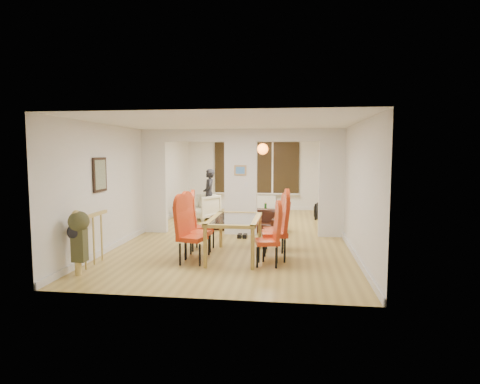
% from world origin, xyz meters
% --- Properties ---
extents(floor, '(5.00, 9.00, 0.01)m').
position_xyz_m(floor, '(0.00, 0.00, 0.00)').
color(floor, '#B39548').
rests_on(floor, ground).
extents(room_walls, '(5.00, 9.00, 2.60)m').
position_xyz_m(room_walls, '(0.00, 0.00, 1.30)').
color(room_walls, silver).
rests_on(room_walls, floor).
extents(divider_wall, '(5.00, 0.18, 2.60)m').
position_xyz_m(divider_wall, '(0.00, 0.00, 1.30)').
color(divider_wall, white).
rests_on(divider_wall, floor).
extents(bay_window_blinds, '(3.00, 0.08, 1.80)m').
position_xyz_m(bay_window_blinds, '(0.00, 4.44, 1.50)').
color(bay_window_blinds, black).
rests_on(bay_window_blinds, room_walls).
extents(radiator, '(1.40, 0.08, 0.50)m').
position_xyz_m(radiator, '(0.00, 4.40, 0.30)').
color(radiator, white).
rests_on(radiator, floor).
extents(pendant_light, '(0.36, 0.36, 0.36)m').
position_xyz_m(pendant_light, '(0.30, 3.30, 2.15)').
color(pendant_light, orange).
rests_on(pendant_light, room_walls).
extents(stair_newel, '(0.40, 1.20, 1.10)m').
position_xyz_m(stair_newel, '(-2.25, -3.20, 0.55)').
color(stair_newel, tan).
rests_on(stair_newel, floor).
extents(wall_poster, '(0.04, 0.52, 0.67)m').
position_xyz_m(wall_poster, '(-2.47, -2.40, 1.60)').
color(wall_poster, gray).
rests_on(wall_poster, room_walls).
extents(pillar_photo, '(0.30, 0.03, 0.25)m').
position_xyz_m(pillar_photo, '(0.00, -0.10, 1.60)').
color(pillar_photo, '#4C8CD8').
rests_on(pillar_photo, divider_wall).
extents(dining_table, '(0.94, 1.67, 0.78)m').
position_xyz_m(dining_table, '(0.17, -2.24, 0.39)').
color(dining_table, '#AE8F40').
rests_on(dining_table, floor).
extents(dining_chair_la, '(0.54, 0.54, 1.11)m').
position_xyz_m(dining_chair_la, '(-0.55, -2.74, 0.56)').
color(dining_chair_la, '#B73312').
rests_on(dining_chair_la, floor).
extents(dining_chair_lb, '(0.54, 0.54, 1.12)m').
position_xyz_m(dining_chair_lb, '(-0.55, -2.32, 0.56)').
color(dining_chair_lb, '#B73312').
rests_on(dining_chair_lb, floor).
extents(dining_chair_lc, '(0.52, 0.52, 1.10)m').
position_xyz_m(dining_chair_lc, '(-0.57, -1.74, 0.55)').
color(dining_chair_lc, '#B73312').
rests_on(dining_chair_lc, floor).
extents(dining_chair_ra, '(0.49, 0.49, 1.03)m').
position_xyz_m(dining_chair_ra, '(0.83, -2.72, 0.52)').
color(dining_chair_ra, '#B73312').
rests_on(dining_chair_ra, floor).
extents(dining_chair_rb, '(0.53, 0.53, 1.18)m').
position_xyz_m(dining_chair_rb, '(0.94, -2.30, 0.59)').
color(dining_chair_rb, '#B73312').
rests_on(dining_chair_rb, floor).
extents(dining_chair_rc, '(0.50, 0.50, 1.05)m').
position_xyz_m(dining_chair_rc, '(0.91, -1.66, 0.53)').
color(dining_chair_rc, '#B73312').
rests_on(dining_chair_rc, floor).
extents(sofa, '(1.98, 1.11, 0.55)m').
position_xyz_m(sofa, '(0.13, 0.58, 0.27)').
color(sofa, black).
rests_on(sofa, floor).
extents(armchair, '(1.13, 1.14, 0.76)m').
position_xyz_m(armchair, '(-1.45, 2.10, 0.38)').
color(armchair, beige).
rests_on(armchair, floor).
extents(person, '(0.63, 0.49, 1.53)m').
position_xyz_m(person, '(-1.27, 2.27, 0.76)').
color(person, black).
rests_on(person, floor).
extents(television, '(0.86, 0.35, 0.50)m').
position_xyz_m(television, '(2.00, 2.77, 0.25)').
color(television, black).
rests_on(television, floor).
extents(coffee_table, '(1.04, 0.75, 0.22)m').
position_xyz_m(coffee_table, '(0.40, 2.34, 0.11)').
color(coffee_table, '#332411').
rests_on(coffee_table, floor).
extents(bottle, '(0.07, 0.07, 0.30)m').
position_xyz_m(bottle, '(0.47, 2.27, 0.36)').
color(bottle, '#143F19').
rests_on(bottle, coffee_table).
extents(bowl, '(0.22, 0.22, 0.05)m').
position_xyz_m(bowl, '(0.52, 2.41, 0.24)').
color(bowl, '#332411').
rests_on(bowl, coffee_table).
extents(shoes, '(0.22, 0.24, 0.09)m').
position_xyz_m(shoes, '(0.09, -0.44, 0.05)').
color(shoes, black).
rests_on(shoes, floor).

